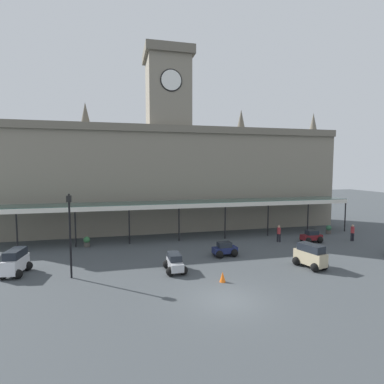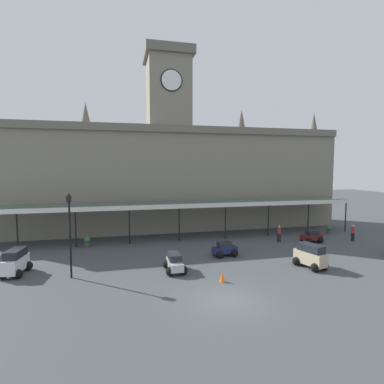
# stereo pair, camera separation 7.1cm
# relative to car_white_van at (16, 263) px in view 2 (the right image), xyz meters

# --- Properties ---
(ground_plane) EXTENTS (140.00, 140.00, 0.00)m
(ground_plane) POSITION_rel_car_white_van_xyz_m (12.87, -7.21, -0.81)
(ground_plane) COLOR #404548
(station_building) EXTENTS (41.35, 6.17, 20.99)m
(station_building) POSITION_rel_car_white_van_xyz_m (12.87, 13.22, 5.99)
(station_building) COLOR gray
(station_building) RESTS_ON ground
(entrance_canopy) EXTENTS (39.40, 3.26, 3.84)m
(entrance_canopy) POSITION_rel_car_white_van_xyz_m (12.87, 7.91, 2.88)
(entrance_canopy) COLOR #38564C
(entrance_canopy) RESTS_ON ground
(car_white_van) EXTENTS (1.77, 2.49, 1.77)m
(car_white_van) POSITION_rel_car_white_van_xyz_m (0.00, 0.00, 0.00)
(car_white_van) COLOR silver
(car_white_van) RESTS_ON ground
(car_navy_sedan) EXTENTS (2.11, 1.63, 1.19)m
(car_navy_sedan) POSITION_rel_car_white_van_xyz_m (15.61, 0.74, -0.30)
(car_navy_sedan) COLOR #19214C
(car_navy_sedan) RESTS_ON ground
(car_maroon_sedan) EXTENTS (2.08, 1.56, 1.19)m
(car_maroon_sedan) POSITION_rel_car_white_van_xyz_m (25.57, 3.09, -0.30)
(car_maroon_sedan) COLOR maroon
(car_maroon_sedan) RESTS_ON ground
(car_silver_estate) EXTENTS (1.54, 2.25, 1.27)m
(car_silver_estate) POSITION_rel_car_white_van_xyz_m (10.86, -1.97, -0.24)
(car_silver_estate) COLOR #B2B5BA
(car_silver_estate) RESTS_ON ground
(car_beige_van) EXTENTS (1.98, 2.56, 1.77)m
(car_beige_van) POSITION_rel_car_white_van_xyz_m (20.81, -3.50, 0.00)
(car_beige_van) COLOR tan
(car_beige_van) RESTS_ON ground
(pedestrian_near_entrance) EXTENTS (0.39, 0.34, 1.67)m
(pedestrian_near_entrance) POSITION_rel_car_white_van_xyz_m (29.93, 2.57, 0.10)
(pedestrian_near_entrance) COLOR black
(pedestrian_near_entrance) RESTS_ON ground
(pedestrian_beside_cars) EXTENTS (0.34, 0.34, 1.67)m
(pedestrian_beside_cars) POSITION_rel_car_white_van_xyz_m (22.47, 3.96, 0.10)
(pedestrian_beside_cars) COLOR black
(pedestrian_beside_cars) RESTS_ON ground
(victorian_lamppost) EXTENTS (0.30, 0.30, 5.72)m
(victorian_lamppost) POSITION_rel_car_white_van_xyz_m (3.85, -1.55, 2.69)
(victorian_lamppost) COLOR black
(victorian_lamppost) RESTS_ON ground
(traffic_cone) EXTENTS (0.40, 0.40, 0.67)m
(traffic_cone) POSITION_rel_car_white_van_xyz_m (13.53, -4.64, -0.47)
(traffic_cone) COLOR orange
(traffic_cone) RESTS_ON ground
(planter_forecourt_centre) EXTENTS (0.60, 0.60, 0.96)m
(planter_forecourt_centre) POSITION_rel_car_white_van_xyz_m (29.81, 5.97, -0.32)
(planter_forecourt_centre) COLOR #47423D
(planter_forecourt_centre) RESTS_ON ground
(planter_by_canopy) EXTENTS (0.60, 0.60, 0.96)m
(planter_by_canopy) POSITION_rel_car_white_van_xyz_m (4.03, 6.59, -0.32)
(planter_by_canopy) COLOR #47423D
(planter_by_canopy) RESTS_ON ground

